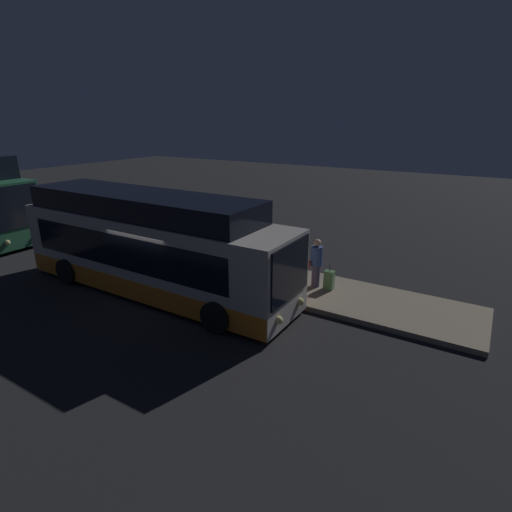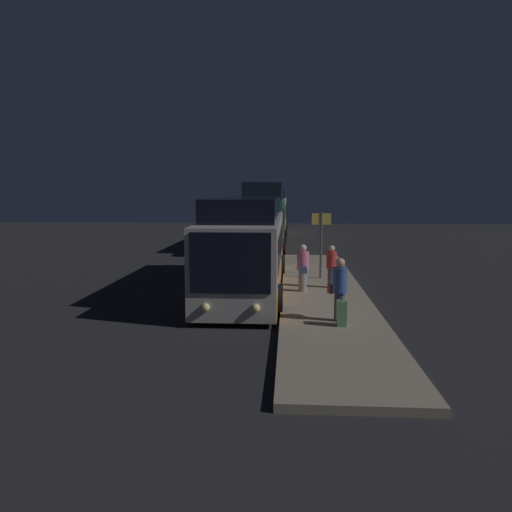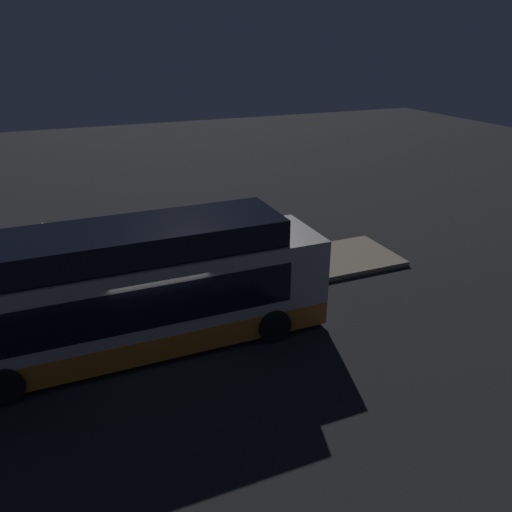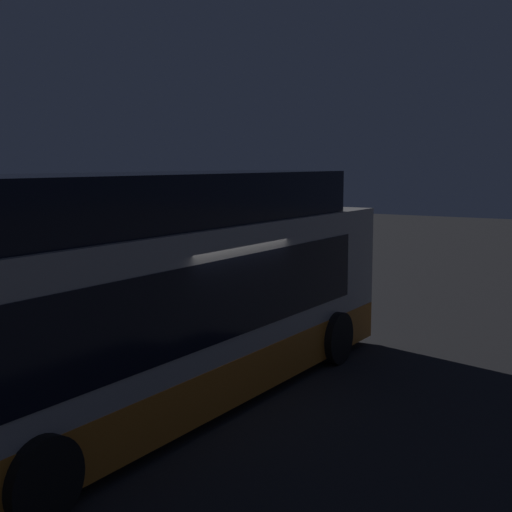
{
  "view_description": "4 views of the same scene",
  "coord_description": "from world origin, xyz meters",
  "px_view_note": "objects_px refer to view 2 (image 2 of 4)",
  "views": [
    {
      "loc": [
        9.52,
        -9.22,
        5.95
      ],
      "look_at": [
        3.34,
        0.86,
        1.86
      ],
      "focal_mm": 28.0,
      "sensor_mm": 36.0,
      "label": 1
    },
    {
      "loc": [
        18.14,
        1.84,
        3.81
      ],
      "look_at": [
        3.34,
        0.86,
        1.86
      ],
      "focal_mm": 35.0,
      "sensor_mm": 36.0,
      "label": 2
    },
    {
      "loc": [
        -2.08,
        -12.05,
        7.99
      ],
      "look_at": [
        3.34,
        0.86,
        1.86
      ],
      "focal_mm": 35.0,
      "sensor_mm": 36.0,
      "label": 3
    },
    {
      "loc": [
        -8.6,
        -6.49,
        3.7
      ],
      "look_at": [
        3.34,
        0.86,
        1.86
      ],
      "focal_mm": 50.0,
      "sensor_mm": 36.0,
      "label": 4
    }
  ],
  "objects_px": {
    "bus_second": "(265,220)",
    "bus_third": "(272,214)",
    "passenger_with_bags": "(339,287)",
    "passenger_boarding": "(303,267)",
    "sign_post": "(321,236)",
    "passenger_waiting": "(331,265)",
    "suitcase": "(341,313)",
    "bus_lead": "(247,249)"
  },
  "relations": [
    {
      "from": "bus_third",
      "to": "passenger_with_bags",
      "type": "height_order",
      "value": "bus_third"
    },
    {
      "from": "bus_third",
      "to": "passenger_boarding",
      "type": "relative_size",
      "value": 6.11
    },
    {
      "from": "bus_third",
      "to": "sign_post",
      "type": "bearing_deg",
      "value": 6.8
    },
    {
      "from": "passenger_with_bags",
      "to": "bus_second",
      "type": "bearing_deg",
      "value": 65.05
    },
    {
      "from": "bus_lead",
      "to": "suitcase",
      "type": "height_order",
      "value": "bus_lead"
    },
    {
      "from": "passenger_waiting",
      "to": "sign_post",
      "type": "xyz_separation_m",
      "value": [
        -2.05,
        -0.27,
        0.9
      ]
    },
    {
      "from": "bus_second",
      "to": "bus_third",
      "type": "xyz_separation_m",
      "value": [
        -12.52,
        -0.0,
        -0.18
      ]
    },
    {
      "from": "bus_lead",
      "to": "bus_third",
      "type": "xyz_separation_m",
      "value": [
        -26.33,
        0.0,
        0.13
      ]
    },
    {
      "from": "bus_second",
      "to": "sign_post",
      "type": "xyz_separation_m",
      "value": [
        11.91,
        2.91,
        0.02
      ]
    },
    {
      "from": "bus_second",
      "to": "passenger_waiting",
      "type": "height_order",
      "value": "bus_second"
    },
    {
      "from": "bus_lead",
      "to": "bus_second",
      "type": "bearing_deg",
      "value": 180.0
    },
    {
      "from": "bus_second",
      "to": "passenger_waiting",
      "type": "relative_size",
      "value": 6.68
    },
    {
      "from": "passenger_boarding",
      "to": "passenger_waiting",
      "type": "xyz_separation_m",
      "value": [
        -0.78,
        1.09,
        -0.05
      ]
    },
    {
      "from": "passenger_with_bags",
      "to": "sign_post",
      "type": "relative_size",
      "value": 0.65
    },
    {
      "from": "bus_second",
      "to": "suitcase",
      "type": "relative_size",
      "value": 11.5
    },
    {
      "from": "bus_lead",
      "to": "passenger_with_bags",
      "type": "distance_m",
      "value": 5.86
    },
    {
      "from": "sign_post",
      "to": "passenger_waiting",
      "type": "bearing_deg",
      "value": 7.47
    },
    {
      "from": "bus_lead",
      "to": "passenger_boarding",
      "type": "xyz_separation_m",
      "value": [
        0.93,
        2.09,
        -0.52
      ]
    },
    {
      "from": "suitcase",
      "to": "sign_post",
      "type": "height_order",
      "value": "sign_post"
    },
    {
      "from": "bus_second",
      "to": "sign_post",
      "type": "relative_size",
      "value": 3.88
    },
    {
      "from": "bus_third",
      "to": "passenger_boarding",
      "type": "height_order",
      "value": "bus_third"
    },
    {
      "from": "suitcase",
      "to": "bus_third",
      "type": "bearing_deg",
      "value": -174.6
    },
    {
      "from": "passenger_boarding",
      "to": "passenger_waiting",
      "type": "bearing_deg",
      "value": -143.7
    },
    {
      "from": "bus_lead",
      "to": "suitcase",
      "type": "distance_m",
      "value": 6.39
    },
    {
      "from": "bus_lead",
      "to": "suitcase",
      "type": "xyz_separation_m",
      "value": [
        5.53,
        3.01,
        -1.08
      ]
    },
    {
      "from": "passenger_waiting",
      "to": "bus_lead",
      "type": "bearing_deg",
      "value": -67.94
    },
    {
      "from": "bus_third",
      "to": "passenger_boarding",
      "type": "xyz_separation_m",
      "value": [
        27.26,
        2.09,
        -0.65
      ]
    },
    {
      "from": "bus_lead",
      "to": "sign_post",
      "type": "xyz_separation_m",
      "value": [
        -1.9,
        2.91,
        0.33
      ]
    },
    {
      "from": "passenger_boarding",
      "to": "sign_post",
      "type": "relative_size",
      "value": 0.62
    },
    {
      "from": "bus_lead",
      "to": "sign_post",
      "type": "height_order",
      "value": "bus_lead"
    },
    {
      "from": "bus_second",
      "to": "passenger_waiting",
      "type": "xyz_separation_m",
      "value": [
        13.96,
        3.18,
        -0.87
      ]
    },
    {
      "from": "passenger_waiting",
      "to": "suitcase",
      "type": "bearing_deg",
      "value": 22.94
    },
    {
      "from": "bus_second",
      "to": "bus_third",
      "type": "distance_m",
      "value": 12.52
    },
    {
      "from": "bus_third",
      "to": "sign_post",
      "type": "height_order",
      "value": "bus_third"
    },
    {
      "from": "suitcase",
      "to": "passenger_with_bags",
      "type": "bearing_deg",
      "value": -178.21
    },
    {
      "from": "bus_second",
      "to": "passenger_with_bags",
      "type": "height_order",
      "value": "bus_second"
    },
    {
      "from": "bus_second",
      "to": "bus_third",
      "type": "relative_size",
      "value": 1.02
    },
    {
      "from": "bus_second",
      "to": "sign_post",
      "type": "distance_m",
      "value": 12.26
    },
    {
      "from": "bus_lead",
      "to": "passenger_with_bags",
      "type": "relative_size",
      "value": 6.16
    },
    {
      "from": "bus_second",
      "to": "passenger_with_bags",
      "type": "relative_size",
      "value": 6.0
    },
    {
      "from": "passenger_with_bags",
      "to": "passenger_waiting",
      "type": "bearing_deg",
      "value": 53.84
    },
    {
      "from": "suitcase",
      "to": "bus_lead",
      "type": "bearing_deg",
      "value": -151.42
    }
  ]
}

